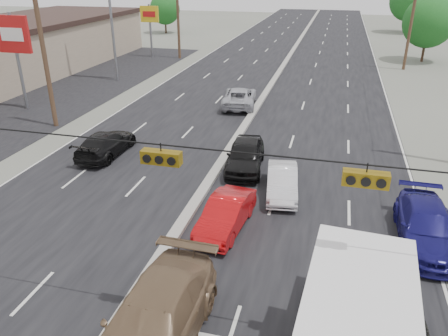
{
  "coord_description": "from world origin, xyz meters",
  "views": [
    {
      "loc": [
        5.57,
        -9.49,
        9.86
      ],
      "look_at": [
        1.46,
        6.59,
        2.2
      ],
      "focal_mm": 35.0,
      "sensor_mm": 36.0,
      "label": 1
    }
  ],
  "objects_px": {
    "tree_left_far": "(165,9)",
    "tree_right_far": "(410,1)",
    "queue_car_b": "(282,182)",
    "oncoming_far": "(239,97)",
    "tree_right_mid": "(429,22)",
    "oncoming_near": "(106,144)",
    "box_truck": "(355,327)",
    "utility_pole_left_b": "(43,50)",
    "utility_pole_left_c": "(178,13)",
    "pole_sign_far": "(150,19)",
    "utility_pole_right_c": "(412,19)",
    "queue_car_d": "(426,227)",
    "pole_sign_mid": "(14,40)",
    "queue_car_a": "(245,155)",
    "red_sedan": "(226,215)",
    "tan_sedan": "(153,324)"
  },
  "relations": [
    {
      "from": "box_truck",
      "to": "red_sedan",
      "type": "relative_size",
      "value": 1.69
    },
    {
      "from": "queue_car_b",
      "to": "oncoming_far",
      "type": "relative_size",
      "value": 0.75
    },
    {
      "from": "tree_right_mid",
      "to": "oncoming_near",
      "type": "distance_m",
      "value": 40.25
    },
    {
      "from": "utility_pole_right_c",
      "to": "utility_pole_left_b",
      "type": "bearing_deg",
      "value": -135.0
    },
    {
      "from": "utility_pole_left_b",
      "to": "tree_right_far",
      "type": "bearing_deg",
      "value": 62.61
    },
    {
      "from": "tree_right_mid",
      "to": "red_sedan",
      "type": "distance_m",
      "value": 41.89
    },
    {
      "from": "queue_car_d",
      "to": "tree_left_far",
      "type": "bearing_deg",
      "value": 120.94
    },
    {
      "from": "utility_pole_right_c",
      "to": "tree_right_far",
      "type": "xyz_separation_m",
      "value": [
        3.5,
        30.0,
        -0.15
      ]
    },
    {
      "from": "red_sedan",
      "to": "queue_car_a",
      "type": "xyz_separation_m",
      "value": [
        -0.44,
        5.99,
        0.11
      ]
    },
    {
      "from": "utility_pole_left_c",
      "to": "pole_sign_far",
      "type": "distance_m",
      "value": 3.57
    },
    {
      "from": "box_truck",
      "to": "oncoming_far",
      "type": "relative_size",
      "value": 1.33
    },
    {
      "from": "utility_pole_left_c",
      "to": "utility_pole_left_b",
      "type": "bearing_deg",
      "value": -90.0
    },
    {
      "from": "utility_pole_left_b",
      "to": "tree_right_far",
      "type": "height_order",
      "value": "utility_pole_left_b"
    },
    {
      "from": "pole_sign_mid",
      "to": "queue_car_b",
      "type": "xyz_separation_m",
      "value": [
        20.68,
        -9.02,
        -4.47
      ]
    },
    {
      "from": "pole_sign_mid",
      "to": "tree_right_mid",
      "type": "xyz_separation_m",
      "value": [
        32.0,
        27.0,
        -0.78
      ]
    },
    {
      "from": "pole_sign_far",
      "to": "box_truck",
      "type": "relative_size",
      "value": 0.86
    },
    {
      "from": "utility_pole_left_b",
      "to": "utility_pole_left_c",
      "type": "height_order",
      "value": "same"
    },
    {
      "from": "tree_right_mid",
      "to": "oncoming_far",
      "type": "relative_size",
      "value": 1.36
    },
    {
      "from": "tree_right_far",
      "to": "box_truck",
      "type": "height_order",
      "value": "tree_right_far"
    },
    {
      "from": "queue_car_a",
      "to": "queue_car_b",
      "type": "height_order",
      "value": "queue_car_a"
    },
    {
      "from": "queue_car_d",
      "to": "tree_right_mid",
      "type": "bearing_deg",
      "value": 82.49
    },
    {
      "from": "queue_car_d",
      "to": "oncoming_near",
      "type": "xyz_separation_m",
      "value": [
        -16.3,
        4.95,
        -0.06
      ]
    },
    {
      "from": "utility_pole_left_c",
      "to": "box_truck",
      "type": "height_order",
      "value": "utility_pole_left_c"
    },
    {
      "from": "tan_sedan",
      "to": "oncoming_near",
      "type": "distance_m",
      "value": 14.81
    },
    {
      "from": "utility_pole_left_b",
      "to": "queue_car_b",
      "type": "xyz_separation_m",
      "value": [
        16.18,
        -6.02,
        -4.46
      ]
    },
    {
      "from": "tree_right_far",
      "to": "queue_car_d",
      "type": "height_order",
      "value": "tree_right_far"
    },
    {
      "from": "pole_sign_far",
      "to": "oncoming_far",
      "type": "distance_m",
      "value": 23.0
    },
    {
      "from": "tree_right_mid",
      "to": "oncoming_near",
      "type": "xyz_separation_m",
      "value": [
        -21.7,
        -33.7,
        -3.65
      ]
    },
    {
      "from": "red_sedan",
      "to": "pole_sign_mid",
      "type": "bearing_deg",
      "value": 152.05
    },
    {
      "from": "pole_sign_far",
      "to": "tan_sedan",
      "type": "bearing_deg",
      "value": -67.05
    },
    {
      "from": "tree_left_far",
      "to": "queue_car_a",
      "type": "xyz_separation_m",
      "value": [
        23.4,
        -48.61,
        -2.93
      ]
    },
    {
      "from": "utility_pole_right_c",
      "to": "queue_car_b",
      "type": "distance_m",
      "value": 32.55
    },
    {
      "from": "tree_left_far",
      "to": "tree_right_far",
      "type": "distance_m",
      "value": 39.31
    },
    {
      "from": "utility_pole_left_b",
      "to": "oncoming_far",
      "type": "relative_size",
      "value": 1.91
    },
    {
      "from": "pole_sign_far",
      "to": "tree_right_far",
      "type": "xyz_separation_m",
      "value": [
        32.0,
        30.0,
        0.55
      ]
    },
    {
      "from": "tree_right_far",
      "to": "oncoming_far",
      "type": "xyz_separation_m",
      "value": [
        -17.4,
        -47.39,
        -4.23
      ]
    },
    {
      "from": "utility_pole_left_c",
      "to": "queue_car_a",
      "type": "height_order",
      "value": "utility_pole_left_c"
    },
    {
      "from": "utility_pole_left_c",
      "to": "tree_right_far",
      "type": "bearing_deg",
      "value": 46.47
    },
    {
      "from": "tan_sedan",
      "to": "red_sedan",
      "type": "bearing_deg",
      "value": 87.59
    },
    {
      "from": "utility_pole_left_b",
      "to": "utility_pole_right_c",
      "type": "height_order",
      "value": "same"
    },
    {
      "from": "pole_sign_mid",
      "to": "queue_car_a",
      "type": "distance_m",
      "value": 20.02
    },
    {
      "from": "utility_pole_left_c",
      "to": "red_sedan",
      "type": "xyz_separation_m",
      "value": [
        14.34,
        -34.6,
        -4.43
      ]
    },
    {
      "from": "utility_pole_right_c",
      "to": "tree_left_far",
      "type": "bearing_deg",
      "value": 149.9
    },
    {
      "from": "queue_car_b",
      "to": "utility_pole_right_c",
      "type": "bearing_deg",
      "value": 66.42
    },
    {
      "from": "utility_pole_left_b",
      "to": "queue_car_b",
      "type": "bearing_deg",
      "value": -20.4
    },
    {
      "from": "pole_sign_far",
      "to": "tree_left_far",
      "type": "bearing_deg",
      "value": 106.7
    },
    {
      "from": "pole_sign_mid",
      "to": "queue_car_b",
      "type": "height_order",
      "value": "pole_sign_mid"
    },
    {
      "from": "tree_right_far",
      "to": "box_truck",
      "type": "relative_size",
      "value": 1.17
    },
    {
      "from": "queue_car_b",
      "to": "pole_sign_mid",
      "type": "bearing_deg",
      "value": 148.74
    },
    {
      "from": "utility_pole_left_b",
      "to": "pole_sign_far",
      "type": "xyz_separation_m",
      "value": [
        -3.5,
        25.0,
        -0.7
      ]
    }
  ]
}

